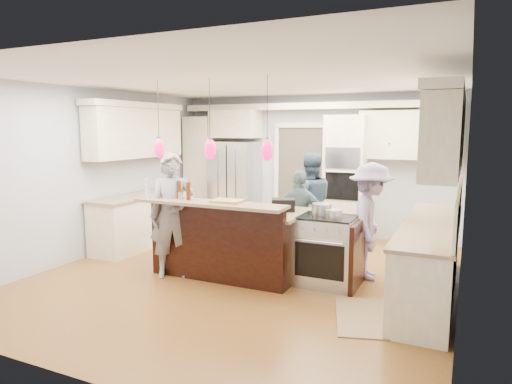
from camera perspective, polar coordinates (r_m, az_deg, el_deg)
ground_plane at (r=6.56m, az=-1.31°, el=-10.38°), size 6.00×6.00×0.00m
room_shell at (r=6.23m, az=-1.37°, el=5.69°), size 5.54×6.04×2.72m
refrigerator at (r=9.36m, az=-2.66°, el=0.81°), size 0.90×0.70×1.80m
oven_column at (r=8.54m, az=11.22°, el=1.67°), size 0.72×0.69×2.30m
back_upper_cabinets at (r=9.06m, az=2.19°, el=5.46°), size 5.30×0.61×2.54m
right_counter_run at (r=5.98m, az=21.56°, el=-2.34°), size 0.64×3.10×2.51m
left_cabinets at (r=8.30m, az=-14.12°, el=0.74°), size 0.64×2.30×2.51m
kitchen_island at (r=6.60m, az=-2.97°, el=-5.90°), size 2.10×1.46×1.12m
island_range at (r=6.16m, az=9.09°, el=-7.27°), size 0.82×0.71×0.92m
pendant_lights at (r=5.91m, az=-5.76°, el=5.38°), size 1.75×0.15×1.03m
person_bar_end at (r=6.42m, az=-10.37°, el=-2.91°), size 0.76×0.70×1.74m
person_far_left at (r=7.66m, az=6.68°, el=-1.34°), size 1.01×0.94×1.67m
person_far_right at (r=6.95m, az=5.50°, el=-3.20°), size 0.87×0.41×1.45m
person_range_side at (r=6.45m, az=14.13°, el=-3.56°), size 0.74×1.11×1.61m
floor_rug at (r=5.35m, az=14.16°, el=-14.93°), size 1.03×1.26×0.01m
water_bottle at (r=6.41m, az=-13.47°, el=0.44°), size 0.06×0.06×0.26m
beer_bottle_a at (r=6.28m, az=-9.61°, el=0.29°), size 0.07×0.07×0.24m
beer_bottle_b at (r=6.11m, az=-8.45°, el=0.11°), size 0.08×0.08×0.24m
beer_bottle_c at (r=6.37m, az=-10.41°, el=0.43°), size 0.07×0.07×0.25m
drink_can at (r=6.12m, az=-9.42°, el=-0.52°), size 0.07×0.07×0.11m
cutting_board at (r=5.91m, az=-3.62°, el=-1.12°), size 0.41×0.30×0.03m
pot_large at (r=6.14m, az=8.22°, el=-2.15°), size 0.26×0.26×0.15m
pot_small at (r=5.97m, az=9.71°, el=-2.69°), size 0.22×0.22×0.11m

